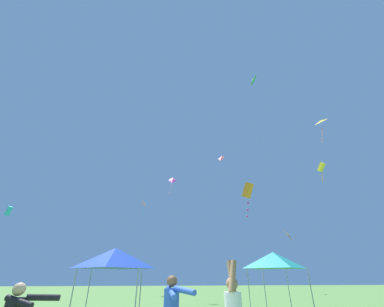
{
  "coord_description": "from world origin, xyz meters",
  "views": [
    {
      "loc": [
        0.33,
        -4.78,
        1.81
      ],
      "look_at": [
        2.44,
        12.64,
        10.63
      ],
      "focal_mm": 23.03,
      "sensor_mm": 36.0,
      "label": 1
    }
  ],
  "objects_px": {
    "kite_yellow_box": "(321,168)",
    "kite_orange_box": "(248,191)",
    "canopy_tent_blue": "(115,258)",
    "kite_magenta_diamond": "(172,181)",
    "canopy_tent_teal": "(274,260)",
    "kite_pink_diamond": "(144,204)",
    "kite_red_diamond": "(221,158)",
    "kite_green_delta": "(253,80)",
    "kite_cyan_box": "(9,211)",
    "kite_yellow_delta": "(321,122)",
    "kite_orange_diamond": "(289,236)"
  },
  "relations": [
    {
      "from": "kite_red_diamond",
      "to": "kite_orange_box",
      "type": "xyz_separation_m",
      "value": [
        0.24,
        -5.67,
        -5.13
      ]
    },
    {
      "from": "kite_cyan_box",
      "to": "kite_magenta_diamond",
      "type": "bearing_deg",
      "value": -3.06
    },
    {
      "from": "kite_magenta_diamond",
      "to": "kite_cyan_box",
      "type": "bearing_deg",
      "value": 176.94
    },
    {
      "from": "kite_magenta_diamond",
      "to": "kite_orange_diamond",
      "type": "height_order",
      "value": "kite_magenta_diamond"
    },
    {
      "from": "kite_cyan_box",
      "to": "canopy_tent_blue",
      "type": "bearing_deg",
      "value": -44.21
    },
    {
      "from": "kite_yellow_box",
      "to": "kite_pink_diamond",
      "type": "distance_m",
      "value": 22.19
    },
    {
      "from": "kite_orange_box",
      "to": "kite_green_delta",
      "type": "bearing_deg",
      "value": -46.03
    },
    {
      "from": "kite_yellow_box",
      "to": "kite_orange_box",
      "type": "bearing_deg",
      "value": -147.22
    },
    {
      "from": "canopy_tent_blue",
      "to": "kite_orange_box",
      "type": "xyz_separation_m",
      "value": [
        7.8,
        1.65,
        4.29
      ]
    },
    {
      "from": "canopy_tent_teal",
      "to": "kite_magenta_diamond",
      "type": "xyz_separation_m",
      "value": [
        -6.4,
        8.56,
        8.28
      ]
    },
    {
      "from": "canopy_tent_blue",
      "to": "kite_magenta_diamond",
      "type": "xyz_separation_m",
      "value": [
        3.11,
        11.44,
        8.4
      ]
    },
    {
      "from": "kite_red_diamond",
      "to": "canopy_tent_teal",
      "type": "bearing_deg",
      "value": -66.43
    },
    {
      "from": "kite_orange_box",
      "to": "kite_green_delta",
      "type": "relative_size",
      "value": 2.52
    },
    {
      "from": "canopy_tent_teal",
      "to": "kite_yellow_box",
      "type": "xyz_separation_m",
      "value": [
        9.35,
        5.89,
        9.49
      ]
    },
    {
      "from": "kite_pink_diamond",
      "to": "kite_green_delta",
      "type": "relative_size",
      "value": 1.96
    },
    {
      "from": "canopy_tent_teal",
      "to": "kite_pink_diamond",
      "type": "distance_m",
      "value": 21.14
    },
    {
      "from": "kite_yellow_box",
      "to": "kite_cyan_box",
      "type": "bearing_deg",
      "value": 173.65
    },
    {
      "from": "kite_orange_box",
      "to": "kite_cyan_box",
      "type": "relative_size",
      "value": 2.59
    },
    {
      "from": "kite_yellow_box",
      "to": "kite_pink_diamond",
      "type": "relative_size",
      "value": 1.19
    },
    {
      "from": "kite_orange_box",
      "to": "canopy_tent_teal",
      "type": "bearing_deg",
      "value": 35.77
    },
    {
      "from": "kite_yellow_delta",
      "to": "kite_orange_diamond",
      "type": "height_order",
      "value": "kite_yellow_delta"
    },
    {
      "from": "kite_red_diamond",
      "to": "kite_yellow_box",
      "type": "bearing_deg",
      "value": 7.29
    },
    {
      "from": "canopy_tent_teal",
      "to": "kite_yellow_box",
      "type": "relative_size",
      "value": 1.49
    },
    {
      "from": "kite_orange_box",
      "to": "kite_cyan_box",
      "type": "xyz_separation_m",
      "value": [
        -20.42,
        10.63,
        0.63
      ]
    },
    {
      "from": "kite_yellow_box",
      "to": "kite_cyan_box",
      "type": "distance_m",
      "value": 32.02
    },
    {
      "from": "kite_yellow_delta",
      "to": "kite_pink_diamond",
      "type": "xyz_separation_m",
      "value": [
        -16.82,
        15.77,
        -4.1
      ]
    },
    {
      "from": "canopy_tent_teal",
      "to": "kite_pink_diamond",
      "type": "bearing_deg",
      "value": 119.98
    },
    {
      "from": "canopy_tent_blue",
      "to": "canopy_tent_teal",
      "type": "distance_m",
      "value": 9.93
    },
    {
      "from": "kite_yellow_box",
      "to": "kite_pink_diamond",
      "type": "bearing_deg",
      "value": 149.91
    },
    {
      "from": "kite_yellow_box",
      "to": "kite_orange_diamond",
      "type": "distance_m",
      "value": 12.35
    },
    {
      "from": "kite_yellow_delta",
      "to": "kite_pink_diamond",
      "type": "bearing_deg",
      "value": 136.83
    },
    {
      "from": "kite_magenta_diamond",
      "to": "kite_green_delta",
      "type": "relative_size",
      "value": 1.99
    },
    {
      "from": "kite_magenta_diamond",
      "to": "kite_yellow_delta",
      "type": "bearing_deg",
      "value": -28.7
    },
    {
      "from": "canopy_tent_teal",
      "to": "kite_green_delta",
      "type": "bearing_deg",
      "value": -106.9
    },
    {
      "from": "kite_red_diamond",
      "to": "kite_cyan_box",
      "type": "xyz_separation_m",
      "value": [
        -20.19,
        4.95,
        -4.5
      ]
    },
    {
      "from": "canopy_tent_teal",
      "to": "kite_red_diamond",
      "type": "bearing_deg",
      "value": 113.57
    },
    {
      "from": "kite_pink_diamond",
      "to": "kite_green_delta",
      "type": "height_order",
      "value": "kite_green_delta"
    },
    {
      "from": "kite_yellow_box",
      "to": "kite_orange_box",
      "type": "xyz_separation_m",
      "value": [
        -11.06,
        -7.12,
        -5.33
      ]
    },
    {
      "from": "canopy_tent_teal",
      "to": "kite_red_diamond",
      "type": "height_order",
      "value": "kite_red_diamond"
    },
    {
      "from": "canopy_tent_blue",
      "to": "canopy_tent_teal",
      "type": "height_order",
      "value": "canopy_tent_teal"
    },
    {
      "from": "kite_magenta_diamond",
      "to": "kite_orange_diamond",
      "type": "xyz_separation_m",
      "value": [
        16.6,
        8.43,
        -4.16
      ]
    },
    {
      "from": "canopy_tent_teal",
      "to": "kite_pink_diamond",
      "type": "xyz_separation_m",
      "value": [
        -9.8,
        16.99,
        7.9
      ]
    },
    {
      "from": "canopy_tent_teal",
      "to": "kite_magenta_diamond",
      "type": "relative_size",
      "value": 1.73
    },
    {
      "from": "kite_cyan_box",
      "to": "kite_pink_diamond",
      "type": "bearing_deg",
      "value": 31.61
    },
    {
      "from": "canopy_tent_blue",
      "to": "kite_cyan_box",
      "type": "relative_size",
      "value": 3.39
    },
    {
      "from": "canopy_tent_blue",
      "to": "kite_yellow_delta",
      "type": "xyz_separation_m",
      "value": [
        16.53,
        4.09,
        12.12
      ]
    },
    {
      "from": "canopy_tent_blue",
      "to": "kite_magenta_diamond",
      "type": "distance_m",
      "value": 14.53
    },
    {
      "from": "kite_yellow_delta",
      "to": "kite_magenta_diamond",
      "type": "bearing_deg",
      "value": 151.3
    },
    {
      "from": "canopy_tent_blue",
      "to": "kite_green_delta",
      "type": "relative_size",
      "value": 3.3
    },
    {
      "from": "kite_yellow_box",
      "to": "kite_orange_diamond",
      "type": "relative_size",
      "value": 1.7
    }
  ]
}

